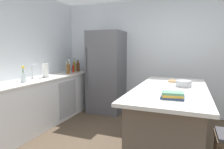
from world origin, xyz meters
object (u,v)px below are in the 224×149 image
(flower_vase, at_px, (23,77))
(vinegar_bottle, at_px, (77,67))
(sink_faucet, at_px, (33,71))
(kitchen_island, at_px, (170,120))
(gin_bottle, at_px, (67,67))
(cutting_board, at_px, (178,81))
(syrup_bottle, at_px, (78,67))
(paper_towel_roll, at_px, (45,71))
(mixing_bowl, at_px, (184,84))
(refrigerator, at_px, (107,72))
(cookbook_stack, at_px, (173,95))
(olive_oil_bottle, at_px, (74,67))
(hot_sauce_bottle, at_px, (73,69))
(whiskey_bottle, at_px, (68,69))
(soda_bottle, at_px, (69,67))

(flower_vase, height_order, vinegar_bottle, flower_vase)
(sink_faucet, bearing_deg, kitchen_island, 0.11)
(sink_faucet, height_order, gin_bottle, sink_faucet)
(vinegar_bottle, height_order, cutting_board, vinegar_bottle)
(flower_vase, height_order, syrup_bottle, syrup_bottle)
(flower_vase, height_order, paper_towel_roll, paper_towel_roll)
(gin_bottle, xyz_separation_m, mixing_bowl, (2.66, -0.97, -0.07))
(kitchen_island, xyz_separation_m, refrigerator, (-1.58, 1.38, 0.47))
(cookbook_stack, bearing_deg, olive_oil_bottle, 142.11)
(kitchen_island, height_order, hot_sauce_bottle, hot_sauce_bottle)
(gin_bottle, distance_m, whiskey_bottle, 0.25)
(sink_faucet, xyz_separation_m, cookbook_stack, (2.54, -0.60, -0.11))
(hot_sauce_bottle, xyz_separation_m, soda_bottle, (0.01, -0.18, 0.06))
(sink_faucet, height_order, hot_sauce_bottle, sink_faucet)
(refrigerator, relative_size, flower_vase, 6.68)
(sink_faucet, height_order, olive_oil_bottle, olive_oil_bottle)
(mixing_bowl, xyz_separation_m, cutting_board, (-0.09, 0.43, -0.04))
(syrup_bottle, height_order, hot_sauce_bottle, syrup_bottle)
(whiskey_bottle, xyz_separation_m, mixing_bowl, (2.50, -0.78, -0.05))
(flower_vase, bearing_deg, refrigerator, 65.55)
(olive_oil_bottle, xyz_separation_m, soda_bottle, (0.03, -0.28, 0.01))
(vinegar_bottle, relative_size, soda_bottle, 0.77)
(hot_sauce_bottle, xyz_separation_m, cutting_board, (2.46, -0.63, -0.07))
(sink_faucet, bearing_deg, refrigerator, 57.07)
(vinegar_bottle, bearing_deg, cutting_board, -20.11)
(whiskey_bottle, relative_size, mixing_bowl, 1.26)
(soda_bottle, bearing_deg, mixing_bowl, -19.13)
(hot_sauce_bottle, height_order, cutting_board, hot_sauce_bottle)
(sink_faucet, distance_m, vinegar_bottle, 1.53)
(gin_bottle, bearing_deg, hot_sauce_bottle, 42.00)
(paper_towel_roll, height_order, cutting_board, paper_towel_roll)
(cutting_board, bearing_deg, vinegar_bottle, 159.89)
(soda_bottle, bearing_deg, syrup_bottle, 87.64)
(paper_towel_roll, distance_m, cookbook_stack, 2.63)
(refrigerator, bearing_deg, gin_bottle, -165.59)
(flower_vase, xyz_separation_m, paper_towel_roll, (-0.05, 0.60, 0.04))
(kitchen_island, bearing_deg, syrup_bottle, 148.82)
(paper_towel_roll, distance_m, gin_bottle, 0.88)
(vinegar_bottle, relative_size, cutting_board, 0.80)
(kitchen_island, height_order, whiskey_bottle, whiskey_bottle)
(refrigerator, bearing_deg, mixing_bowl, -34.77)
(soda_bottle, distance_m, mixing_bowl, 2.70)
(paper_towel_roll, xyz_separation_m, soda_bottle, (0.02, 0.79, 0.01))
(gin_bottle, bearing_deg, kitchen_island, -24.51)
(paper_towel_roll, distance_m, mixing_bowl, 2.57)
(hot_sauce_bottle, height_order, soda_bottle, soda_bottle)
(hot_sauce_bottle, relative_size, cutting_board, 0.71)
(refrigerator, xyz_separation_m, vinegar_bottle, (-0.89, 0.15, 0.08))
(sink_faucet, bearing_deg, vinegar_bottle, 89.83)
(paper_towel_roll, bearing_deg, vinegar_bottle, 92.74)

